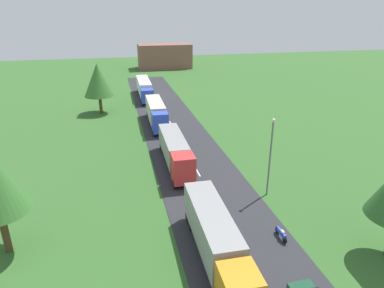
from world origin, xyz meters
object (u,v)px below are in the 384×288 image
distant_building (165,56)px  truck_third (156,112)px  motorcycle_courier (281,233)px  truck_fourth (144,88)px  truck_lead (216,238)px  tree_oak (98,80)px  lamppost_second (270,154)px  truck_second (175,150)px

distant_building → truck_third: bearing=-100.3°
motorcycle_courier → truck_fourth: bearing=96.9°
distant_building → truck_lead: bearing=-96.5°
truck_fourth → motorcycle_courier: truck_fourth is taller
truck_lead → tree_oak: bearing=102.0°
truck_lead → truck_third: bearing=90.0°
truck_third → lamppost_second: (8.32, -25.84, 2.48)m
motorcycle_courier → tree_oak: 45.73m
truck_second → truck_third: 16.66m
truck_lead → lamppost_second: lamppost_second is taller
truck_lead → distant_building: distant_building is taller
truck_third → distant_building: bearing=79.7°
truck_lead → distant_building: size_ratio=0.75×
truck_lead → motorcycle_courier: truck_lead is taller
truck_third → lamppost_second: size_ratio=1.47×
tree_oak → motorcycle_courier: bearing=-69.9°
truck_third → tree_oak: 13.93m
truck_third → motorcycle_courier: truck_third is taller
truck_lead → tree_oak: 45.09m
motorcycle_courier → truck_lead: bearing=-168.1°
truck_lead → lamppost_second: (8.30, 8.53, 2.54)m
truck_third → truck_second: bearing=-89.5°
motorcycle_courier → distant_building: (4.35, 91.94, 3.30)m
truck_second → distant_building: 76.31m
truck_second → lamppost_second: bearing=-48.3°
distant_building → truck_second: bearing=-97.9°
lamppost_second → truck_second: bearing=131.7°
truck_second → tree_oak: bearing=109.9°
truck_third → tree_oak: (-9.31, 9.56, 4.00)m
distant_building → motorcycle_courier: bearing=-92.7°
lamppost_second → tree_oak: bearing=116.5°
truck_fourth → motorcycle_courier: size_ratio=7.57×
motorcycle_courier → distant_building: bearing=87.3°
truck_fourth → truck_third: bearing=-89.9°
truck_second → distant_building: size_ratio=0.75×
tree_oak → lamppost_second: bearing=-63.5°
distant_building → truck_fourth: bearing=-105.2°
motorcycle_courier → lamppost_second: (2.01, 7.20, 4.17)m
truck_third → truck_lead: bearing=-90.0°
truck_third → motorcycle_courier: bearing=-79.2°
tree_oak → distant_building: tree_oak is taller
truck_lead → truck_second: truck_lead is taller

